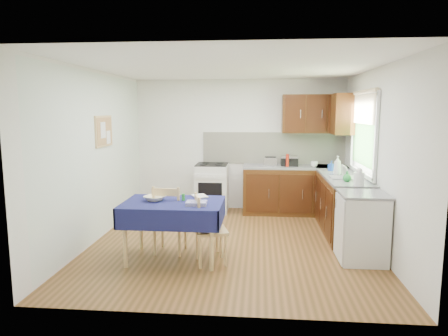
# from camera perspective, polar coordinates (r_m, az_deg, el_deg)

# --- Properties ---
(floor) EXTENTS (4.20, 4.20, 0.00)m
(floor) POSITION_cam_1_polar(r_m,az_deg,el_deg) (5.92, 1.08, -10.62)
(floor) COLOR #553816
(floor) RESTS_ON ground
(ceiling) EXTENTS (4.00, 4.20, 0.02)m
(ceiling) POSITION_cam_1_polar(r_m,az_deg,el_deg) (5.63, 1.15, 14.22)
(ceiling) COLOR white
(ceiling) RESTS_ON wall_back
(wall_back) EXTENTS (4.00, 0.02, 2.50)m
(wall_back) POSITION_cam_1_polar(r_m,az_deg,el_deg) (7.73, 2.20, 3.30)
(wall_back) COLOR white
(wall_back) RESTS_ON ground
(wall_front) EXTENTS (4.00, 0.02, 2.50)m
(wall_front) POSITION_cam_1_polar(r_m,az_deg,el_deg) (3.57, -1.23, -2.44)
(wall_front) COLOR white
(wall_front) RESTS_ON ground
(wall_left) EXTENTS (0.02, 4.20, 2.50)m
(wall_left) POSITION_cam_1_polar(r_m,az_deg,el_deg) (6.11, -17.94, 1.61)
(wall_left) COLOR silver
(wall_left) RESTS_ON ground
(wall_right) EXTENTS (0.02, 4.20, 2.50)m
(wall_right) POSITION_cam_1_polar(r_m,az_deg,el_deg) (5.85, 21.05, 1.18)
(wall_right) COLOR white
(wall_right) RESTS_ON ground
(base_cabinets) EXTENTS (1.90, 2.30, 0.86)m
(base_cabinets) POSITION_cam_1_polar(r_m,az_deg,el_deg) (7.07, 12.89, -4.09)
(base_cabinets) COLOR #311C08
(base_cabinets) RESTS_ON ground
(worktop_back) EXTENTS (1.90, 0.60, 0.04)m
(worktop_back) POSITION_cam_1_polar(r_m,az_deg,el_deg) (7.49, 10.11, 0.17)
(worktop_back) COLOR slate
(worktop_back) RESTS_ON base_cabinets
(worktop_right) EXTENTS (0.60, 1.70, 0.04)m
(worktop_right) POSITION_cam_1_polar(r_m,az_deg,el_deg) (6.46, 16.75, -1.32)
(worktop_right) COLOR slate
(worktop_right) RESTS_ON base_cabinets
(worktop_corner) EXTENTS (0.60, 0.60, 0.04)m
(worktop_corner) POSITION_cam_1_polar(r_m,az_deg,el_deg) (7.58, 15.02, 0.11)
(worktop_corner) COLOR slate
(worktop_corner) RESTS_ON base_cabinets
(splashback) EXTENTS (2.70, 0.02, 0.60)m
(splashback) POSITION_cam_1_polar(r_m,az_deg,el_deg) (7.71, 7.03, 2.86)
(splashback) COLOR white
(splashback) RESTS_ON wall_back
(upper_cabinets) EXTENTS (1.20, 0.85, 0.70)m
(upper_cabinets) POSITION_cam_1_polar(r_m,az_deg,el_deg) (7.48, 13.96, 7.51)
(upper_cabinets) COLOR #311C08
(upper_cabinets) RESTS_ON wall_back
(stove) EXTENTS (0.60, 0.61, 0.92)m
(stove) POSITION_cam_1_polar(r_m,az_deg,el_deg) (7.58, -1.73, -2.83)
(stove) COLOR silver
(stove) RESTS_ON ground
(window) EXTENTS (0.04, 1.48, 1.26)m
(window) POSITION_cam_1_polar(r_m,az_deg,el_deg) (6.49, 19.30, 5.46)
(window) COLOR #275221
(window) RESTS_ON wall_right
(fridge) EXTENTS (0.58, 0.60, 0.89)m
(fridge) POSITION_cam_1_polar(r_m,az_deg,el_deg) (5.41, 19.11, -8.01)
(fridge) COLOR silver
(fridge) RESTS_ON ground
(corkboard) EXTENTS (0.04, 0.62, 0.47)m
(corkboard) POSITION_cam_1_polar(r_m,az_deg,el_deg) (6.35, -16.78, 5.05)
(corkboard) COLOR tan
(corkboard) RESTS_ON wall_left
(dining_table) EXTENTS (1.26, 0.85, 0.76)m
(dining_table) POSITION_cam_1_polar(r_m,az_deg,el_deg) (5.15, -7.27, -5.95)
(dining_table) COLOR #121041
(dining_table) RESTS_ON ground
(chair_far) EXTENTS (0.44, 0.44, 0.93)m
(chair_far) POSITION_cam_1_polar(r_m,az_deg,el_deg) (5.43, -7.85, -7.00)
(chair_far) COLOR tan
(chair_far) RESTS_ON ground
(chair_near) EXTENTS (0.48, 0.48, 0.88)m
(chair_near) POSITION_cam_1_polar(r_m,az_deg,el_deg) (5.03, -2.39, -8.46)
(chair_near) COLOR tan
(chair_near) RESTS_ON ground
(toaster) EXTENTS (0.23, 0.14, 0.18)m
(toaster) POSITION_cam_1_polar(r_m,az_deg,el_deg) (7.34, 6.65, 0.89)
(toaster) COLOR #B7B7BC
(toaster) RESTS_ON worktop_back
(sandwich_press) EXTENTS (0.31, 0.27, 0.18)m
(sandwich_press) POSITION_cam_1_polar(r_m,az_deg,el_deg) (7.47, 9.31, 1.01)
(sandwich_press) COLOR black
(sandwich_press) RESTS_ON worktop_back
(sauce_bottle) EXTENTS (0.05, 0.05, 0.23)m
(sauce_bottle) POSITION_cam_1_polar(r_m,az_deg,el_deg) (7.31, 9.05, 1.07)
(sauce_bottle) COLOR red
(sauce_bottle) RESTS_ON worktop_back
(yellow_packet) EXTENTS (0.13, 0.09, 0.17)m
(yellow_packet) POSITION_cam_1_polar(r_m,az_deg,el_deg) (7.53, 9.05, 1.04)
(yellow_packet) COLOR yellow
(yellow_packet) RESTS_ON worktop_back
(dish_rack) EXTENTS (0.42, 0.32, 0.20)m
(dish_rack) POSITION_cam_1_polar(r_m,az_deg,el_deg) (6.27, 16.88, -1.21)
(dish_rack) COLOR #97979D
(dish_rack) RESTS_ON worktop_right
(kettle) EXTENTS (0.14, 0.14, 0.24)m
(kettle) POSITION_cam_1_polar(r_m,az_deg,el_deg) (5.73, 18.72, -1.31)
(kettle) COLOR silver
(kettle) RESTS_ON worktop_right
(cup) EXTENTS (0.16, 0.16, 0.10)m
(cup) POSITION_cam_1_polar(r_m,az_deg,el_deg) (7.41, 12.78, 0.55)
(cup) COLOR white
(cup) RESTS_ON worktop_back
(soap_bottle_a) EXTENTS (0.13, 0.13, 0.30)m
(soap_bottle_a) POSITION_cam_1_polar(r_m,az_deg,el_deg) (6.56, 15.90, 0.37)
(soap_bottle_a) COLOR silver
(soap_bottle_a) RESTS_ON worktop_right
(soap_bottle_b) EXTENTS (0.11, 0.11, 0.17)m
(soap_bottle_b) POSITION_cam_1_polar(r_m,az_deg,el_deg) (6.98, 15.07, 0.31)
(soap_bottle_b) COLOR blue
(soap_bottle_b) RESTS_ON worktop_right
(soap_bottle_c) EXTENTS (0.16, 0.16, 0.15)m
(soap_bottle_c) POSITION_cam_1_polar(r_m,az_deg,el_deg) (5.98, 17.17, -1.14)
(soap_bottle_c) COLOR #268E39
(soap_bottle_c) RESTS_ON worktop_right
(plate_bowl) EXTENTS (0.34, 0.34, 0.06)m
(plate_bowl) POSITION_cam_1_polar(r_m,az_deg,el_deg) (5.22, -9.84, -4.26)
(plate_bowl) COLOR #F7F1CA
(plate_bowl) RESTS_ON dining_table
(book) EXTENTS (0.26, 0.29, 0.02)m
(book) POSITION_cam_1_polar(r_m,az_deg,el_deg) (5.35, -4.40, -4.11)
(book) COLOR white
(book) RESTS_ON dining_table
(spice_jar) EXTENTS (0.04, 0.04, 0.09)m
(spice_jar) POSITION_cam_1_polar(r_m,az_deg,el_deg) (5.17, -5.83, -4.17)
(spice_jar) COLOR green
(spice_jar) RESTS_ON dining_table
(tea_towel) EXTENTS (0.26, 0.21, 0.04)m
(tea_towel) POSITION_cam_1_polar(r_m,az_deg,el_deg) (4.92, -3.96, -5.04)
(tea_towel) COLOR navy
(tea_towel) RESTS_ON dining_table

